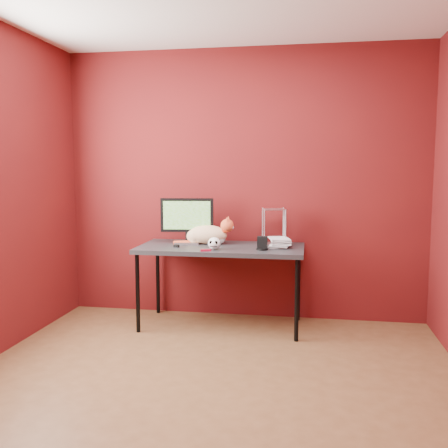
% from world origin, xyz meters
% --- Properties ---
extents(room, '(3.52, 3.52, 2.61)m').
position_xyz_m(room, '(0.00, 0.00, 1.45)').
color(room, brown).
rests_on(room, ground).
extents(desk, '(1.50, 0.70, 0.75)m').
position_xyz_m(desk, '(-0.15, 1.37, 0.70)').
color(desk, black).
rests_on(desk, ground).
extents(monitor, '(0.50, 0.18, 0.43)m').
position_xyz_m(monitor, '(-0.49, 1.47, 0.99)').
color(monitor, silver).
rests_on(monitor, desk).
extents(cat, '(0.56, 0.21, 0.26)m').
position_xyz_m(cat, '(-0.30, 1.48, 0.84)').
color(cat, orange).
rests_on(cat, desk).
extents(skull_mug, '(0.11, 0.11, 0.11)m').
position_xyz_m(skull_mug, '(-0.18, 1.17, 0.81)').
color(skull_mug, white).
rests_on(skull_mug, desk).
extents(speaker, '(0.10, 0.10, 0.12)m').
position_xyz_m(speaker, '(0.24, 1.23, 0.81)').
color(speaker, black).
rests_on(speaker, desk).
extents(book_stack, '(0.22, 0.27, 0.94)m').
position_xyz_m(book_stack, '(0.30, 1.42, 1.22)').
color(book_stack, beige).
rests_on(book_stack, desk).
extents(wire_rack, '(0.22, 0.20, 0.34)m').
position_xyz_m(wire_rack, '(0.32, 1.54, 0.92)').
color(wire_rack, silver).
rests_on(wire_rack, desk).
extents(pocket_knife, '(0.09, 0.05, 0.02)m').
position_xyz_m(pocket_knife, '(-0.23, 1.08, 0.76)').
color(pocket_knife, maroon).
rests_on(pocket_knife, desk).
extents(black_gadget, '(0.05, 0.04, 0.02)m').
position_xyz_m(black_gadget, '(-0.54, 1.24, 0.76)').
color(black_gadget, black).
rests_on(black_gadget, desk).
extents(washer, '(0.04, 0.04, 0.00)m').
position_xyz_m(washer, '(-0.22, 1.13, 0.75)').
color(washer, silver).
rests_on(washer, desk).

